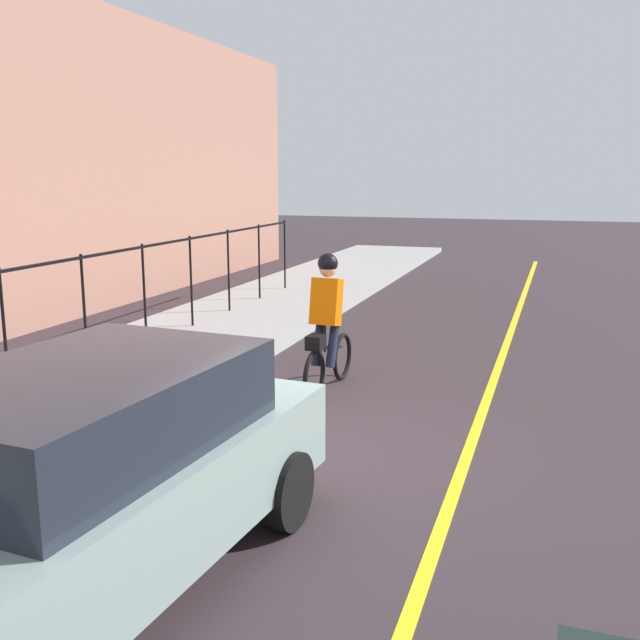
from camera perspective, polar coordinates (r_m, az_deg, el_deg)
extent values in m
plane|color=#33282D|center=(7.47, -1.58, -10.74)|extent=(80.00, 80.00, 0.00)
cube|color=yellow|center=(7.12, 10.88, -12.08)|extent=(36.00, 0.12, 0.01)
cube|color=#999895|center=(9.12, -22.24, -6.95)|extent=(40.00, 3.20, 0.15)
cylinder|color=black|center=(9.33, -23.56, -1.07)|extent=(0.04, 0.04, 1.60)
cylinder|color=black|center=(10.48, -18.05, 0.61)|extent=(0.04, 0.04, 1.60)
cylinder|color=black|center=(11.72, -13.65, 1.95)|extent=(0.04, 0.04, 1.60)
cylinder|color=black|center=(13.01, -10.11, 3.02)|extent=(0.04, 0.04, 1.60)
cylinder|color=black|center=(14.35, -7.21, 3.89)|extent=(0.04, 0.04, 1.60)
cylinder|color=black|center=(15.72, -4.81, 4.60)|extent=(0.04, 0.04, 1.60)
cylinder|color=black|center=(17.12, -2.79, 5.19)|extent=(0.04, 0.04, 1.60)
cube|color=black|center=(9.78, -20.95, 4.13)|extent=(16.73, 0.04, 0.04)
torus|color=black|center=(10.06, 1.76, -2.88)|extent=(0.66, 0.09, 0.66)
torus|color=black|center=(9.11, -0.46, -4.41)|extent=(0.66, 0.09, 0.66)
cube|color=black|center=(9.52, 0.71, -2.15)|extent=(0.93, 0.09, 0.24)
cylinder|color=black|center=(9.35, 0.39, -1.46)|extent=(0.03, 0.03, 0.35)
cube|color=#E45F01|center=(9.30, 0.50, 1.46)|extent=(0.36, 0.38, 0.63)
sphere|color=tan|center=(9.28, 0.62, 4.06)|extent=(0.22, 0.22, 0.22)
sphere|color=black|center=(9.27, 0.62, 4.49)|extent=(0.26, 0.26, 0.26)
cylinder|color=#191E38|center=(9.42, -0.11, -1.67)|extent=(0.34, 0.14, 0.65)
cylinder|color=#191E38|center=(9.35, 1.03, -1.77)|extent=(0.34, 0.14, 0.65)
cube|color=black|center=(9.05, -0.35, -1.77)|extent=(0.25, 0.21, 0.18)
cube|color=gray|center=(5.16, -19.10, -13.88)|extent=(4.53, 2.13, 0.70)
cube|color=#1E232D|center=(5.07, -18.06, -6.61)|extent=(2.58, 1.77, 0.56)
cylinder|color=black|center=(5.99, -2.68, -13.24)|extent=(0.66, 0.27, 0.64)
cylinder|color=black|center=(6.84, -15.85, -10.44)|extent=(0.66, 0.27, 0.64)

